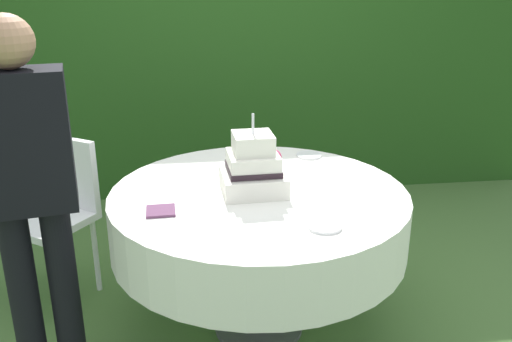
{
  "coord_description": "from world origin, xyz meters",
  "views": [
    {
      "loc": [
        -0.32,
        -2.37,
        1.74
      ],
      "look_at": [
        -0.01,
        0.0,
        0.86
      ],
      "focal_mm": 38.65,
      "sensor_mm": 36.0,
      "label": 1
    }
  ],
  "objects_px": {
    "cake_table": "(259,218)",
    "serving_plate_left": "(238,159)",
    "napkin_stack": "(161,211)",
    "standing_person": "(29,190)",
    "serving_plate_near": "(255,166)",
    "serving_plate_right": "(309,155)",
    "serving_plate_far": "(325,226)",
    "wedding_cake": "(254,168)",
    "garden_chair": "(58,203)"
  },
  "relations": [
    {
      "from": "serving_plate_right",
      "to": "garden_chair",
      "type": "bearing_deg",
      "value": 178.76
    },
    {
      "from": "wedding_cake",
      "to": "serving_plate_left",
      "type": "relative_size",
      "value": 3.22
    },
    {
      "from": "serving_plate_left",
      "to": "garden_chair",
      "type": "relative_size",
      "value": 0.13
    },
    {
      "from": "serving_plate_right",
      "to": "garden_chair",
      "type": "height_order",
      "value": "garden_chair"
    },
    {
      "from": "cake_table",
      "to": "garden_chair",
      "type": "height_order",
      "value": "garden_chair"
    },
    {
      "from": "serving_plate_left",
      "to": "standing_person",
      "type": "xyz_separation_m",
      "value": [
        -0.89,
        -0.74,
        0.16
      ]
    },
    {
      "from": "garden_chair",
      "to": "napkin_stack",
      "type": "bearing_deg",
      "value": -49.08
    },
    {
      "from": "serving_plate_near",
      "to": "serving_plate_right",
      "type": "xyz_separation_m",
      "value": [
        0.32,
        0.14,
        0.0
      ]
    },
    {
      "from": "wedding_cake",
      "to": "standing_person",
      "type": "xyz_separation_m",
      "value": [
        -0.93,
        -0.29,
        0.06
      ]
    },
    {
      "from": "serving_plate_near",
      "to": "serving_plate_right",
      "type": "bearing_deg",
      "value": 23.98
    },
    {
      "from": "serving_plate_far",
      "to": "garden_chair",
      "type": "relative_size",
      "value": 0.16
    },
    {
      "from": "serving_plate_near",
      "to": "cake_table",
      "type": "bearing_deg",
      "value": -94.14
    },
    {
      "from": "cake_table",
      "to": "serving_plate_far",
      "type": "relative_size",
      "value": 9.94
    },
    {
      "from": "serving_plate_right",
      "to": "serving_plate_far",
      "type": "bearing_deg",
      "value": -98.42
    },
    {
      "from": "standing_person",
      "to": "napkin_stack",
      "type": "bearing_deg",
      "value": 10.74
    },
    {
      "from": "garden_chair",
      "to": "wedding_cake",
      "type": "bearing_deg",
      "value": -25.59
    },
    {
      "from": "serving_plate_left",
      "to": "wedding_cake",
      "type": "bearing_deg",
      "value": -85.61
    },
    {
      "from": "serving_plate_near",
      "to": "serving_plate_far",
      "type": "bearing_deg",
      "value": -75.95
    },
    {
      "from": "serving_plate_far",
      "to": "serving_plate_left",
      "type": "relative_size",
      "value": 1.22
    },
    {
      "from": "cake_table",
      "to": "serving_plate_left",
      "type": "distance_m",
      "value": 0.49
    },
    {
      "from": "wedding_cake",
      "to": "garden_chair",
      "type": "height_order",
      "value": "wedding_cake"
    },
    {
      "from": "cake_table",
      "to": "serving_plate_near",
      "type": "xyz_separation_m",
      "value": [
        0.02,
        0.33,
        0.14
      ]
    },
    {
      "from": "serving_plate_right",
      "to": "standing_person",
      "type": "xyz_separation_m",
      "value": [
        -1.29,
        -0.75,
        0.16
      ]
    },
    {
      "from": "cake_table",
      "to": "serving_plate_left",
      "type": "height_order",
      "value": "serving_plate_left"
    },
    {
      "from": "serving_plate_near",
      "to": "napkin_stack",
      "type": "distance_m",
      "value": 0.7
    },
    {
      "from": "serving_plate_right",
      "to": "standing_person",
      "type": "relative_size",
      "value": 0.09
    },
    {
      "from": "napkin_stack",
      "to": "standing_person",
      "type": "bearing_deg",
      "value": -169.26
    },
    {
      "from": "wedding_cake",
      "to": "standing_person",
      "type": "distance_m",
      "value": 0.97
    },
    {
      "from": "serving_plate_far",
      "to": "serving_plate_right",
      "type": "relative_size",
      "value": 1.0
    },
    {
      "from": "serving_plate_near",
      "to": "garden_chair",
      "type": "distance_m",
      "value": 1.1
    },
    {
      "from": "serving_plate_near",
      "to": "serving_plate_left",
      "type": "distance_m",
      "value": 0.15
    },
    {
      "from": "wedding_cake",
      "to": "serving_plate_right",
      "type": "xyz_separation_m",
      "value": [
        0.36,
        0.46,
        -0.11
      ]
    },
    {
      "from": "serving_plate_left",
      "to": "standing_person",
      "type": "distance_m",
      "value": 1.17
    },
    {
      "from": "garden_chair",
      "to": "standing_person",
      "type": "height_order",
      "value": "standing_person"
    },
    {
      "from": "serving_plate_near",
      "to": "serving_plate_left",
      "type": "height_order",
      "value": "same"
    },
    {
      "from": "serving_plate_right",
      "to": "napkin_stack",
      "type": "bearing_deg",
      "value": -140.42
    },
    {
      "from": "wedding_cake",
      "to": "napkin_stack",
      "type": "distance_m",
      "value": 0.48
    },
    {
      "from": "cake_table",
      "to": "serving_plate_far",
      "type": "xyz_separation_m",
      "value": [
        0.21,
        -0.42,
        0.14
      ]
    },
    {
      "from": "serving_plate_far",
      "to": "garden_chair",
      "type": "distance_m",
      "value": 1.57
    },
    {
      "from": "cake_table",
      "to": "serving_plate_left",
      "type": "bearing_deg",
      "value": 96.9
    },
    {
      "from": "cake_table",
      "to": "garden_chair",
      "type": "distance_m",
      "value": 1.16
    },
    {
      "from": "serving_plate_near",
      "to": "standing_person",
      "type": "bearing_deg",
      "value": -147.97
    },
    {
      "from": "serving_plate_near",
      "to": "serving_plate_far",
      "type": "height_order",
      "value": "same"
    },
    {
      "from": "serving_plate_left",
      "to": "serving_plate_right",
      "type": "height_order",
      "value": "same"
    },
    {
      "from": "serving_plate_near",
      "to": "napkin_stack",
      "type": "height_order",
      "value": "same"
    },
    {
      "from": "serving_plate_left",
      "to": "serving_plate_far",
      "type": "bearing_deg",
      "value": -73.08
    },
    {
      "from": "cake_table",
      "to": "serving_plate_near",
      "type": "bearing_deg",
      "value": 85.86
    },
    {
      "from": "cake_table",
      "to": "serving_plate_far",
      "type": "distance_m",
      "value": 0.49
    },
    {
      "from": "serving_plate_far",
      "to": "cake_table",
      "type": "bearing_deg",
      "value": 116.83
    },
    {
      "from": "napkin_stack",
      "to": "garden_chair",
      "type": "xyz_separation_m",
      "value": [
        -0.59,
        0.69,
        -0.23
      ]
    }
  ]
}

